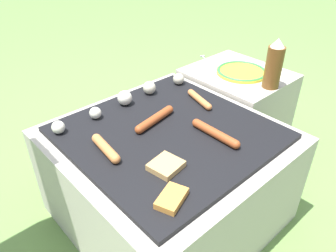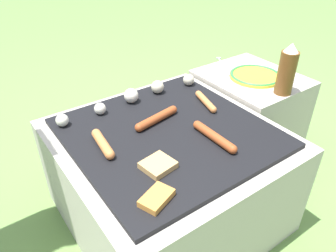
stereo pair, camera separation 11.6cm
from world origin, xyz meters
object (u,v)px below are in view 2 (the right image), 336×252
sausage_front_center (157,118)px  condiment_bottle (287,70)px  fork_utensil (223,65)px  plate_colorful (255,76)px

sausage_front_center → condiment_bottle: bearing=-12.1°
sausage_front_center → fork_utensil: 0.62m
condiment_bottle → fork_utensil: 0.38m
condiment_bottle → plate_colorful: bearing=82.0°
sausage_front_center → fork_utensil: bearing=23.1°
plate_colorful → condiment_bottle: (-0.02, -0.18, 0.10)m
sausage_front_center → condiment_bottle: condiment_bottle is taller
sausage_front_center → condiment_bottle: size_ratio=0.92×
sausage_front_center → condiment_bottle: 0.59m
sausage_front_center → condiment_bottle: (0.57, -0.12, 0.09)m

